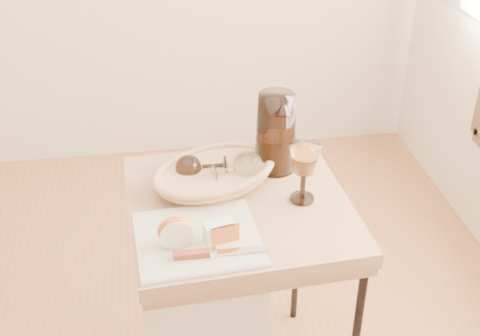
{
  "coord_description": "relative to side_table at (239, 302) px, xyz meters",
  "views": [
    {
      "loc": [
        0.42,
        -1.25,
        1.77
      ],
      "look_at": [
        0.63,
        0.15,
        0.89
      ],
      "focal_mm": 47.2,
      "sensor_mm": 36.0,
      "label": 1
    }
  ],
  "objects": [
    {
      "name": "bread_basket",
      "position": [
        -0.05,
        0.1,
        0.41
      ],
      "size": [
        0.4,
        0.35,
        0.06
      ],
      "primitive_type": null,
      "rotation": [
        0.0,
        0.0,
        0.43
      ],
      "color": "#A16D45",
      "rests_on": "side_table"
    },
    {
      "name": "apple_half",
      "position": [
        -0.19,
        -0.17,
        0.43
      ],
      "size": [
        0.09,
        0.05,
        0.08
      ],
      "primitive_type": "ellipsoid",
      "rotation": [
        0.0,
        0.0,
        0.1
      ],
      "color": "red",
      "rests_on": "tea_towel"
    },
    {
      "name": "goblet_lying_b",
      "position": [
        -0.0,
        0.08,
        0.44
      ],
      "size": [
        0.16,
        0.12,
        0.09
      ],
      "primitive_type": null,
      "rotation": [
        0.0,
        0.0,
        0.24
      ],
      "color": "white",
      "rests_on": "bread_basket"
    },
    {
      "name": "apple_wedge",
      "position": [
        -0.08,
        -0.17,
        0.42
      ],
      "size": [
        0.08,
        0.06,
        0.05
      ],
      "primitive_type": "cube",
      "rotation": [
        0.0,
        0.0,
        0.23
      ],
      "color": "silver",
      "rests_on": "tea_towel"
    },
    {
      "name": "table_knife",
      "position": [
        -0.09,
        -0.23,
        0.4
      ],
      "size": [
        0.23,
        0.02,
        0.02
      ],
      "primitive_type": null,
      "rotation": [
        0.0,
        0.0,
        -0.0
      ],
      "color": "silver",
      "rests_on": "tea_towel"
    },
    {
      "name": "side_table",
      "position": [
        0.0,
        0.0,
        0.0
      ],
      "size": [
        0.64,
        0.64,
        0.77
      ],
      "primitive_type": null,
      "rotation": [
        0.0,
        0.0,
        0.06
      ],
      "color": "brown",
      "rests_on": "floor"
    },
    {
      "name": "goblet_lying_a",
      "position": [
        -0.08,
        0.11,
        0.43
      ],
      "size": [
        0.12,
        0.08,
        0.08
      ],
      "primitive_type": null,
      "rotation": [
        0.0,
        0.0,
        3.14
      ],
      "color": "#341E16",
      "rests_on": "bread_basket"
    },
    {
      "name": "wine_goblet",
      "position": [
        0.17,
        -0.02,
        0.47
      ],
      "size": [
        0.1,
        0.1,
        0.17
      ],
      "primitive_type": null,
      "rotation": [
        0.0,
        0.0,
        0.19
      ],
      "color": "white",
      "rests_on": "side_table"
    },
    {
      "name": "pitcher",
      "position": [
        0.13,
        0.16,
        0.5
      ],
      "size": [
        0.2,
        0.27,
        0.28
      ],
      "primitive_type": null,
      "rotation": [
        0.0,
        0.0,
        -0.16
      ],
      "color": "black",
      "rests_on": "side_table"
    },
    {
      "name": "tea_towel",
      "position": [
        -0.13,
        -0.15,
        0.39
      ],
      "size": [
        0.33,
        0.3,
        0.01
      ],
      "primitive_type": "cube",
      "rotation": [
        0.0,
        0.0,
        0.07
      ],
      "color": "silver",
      "rests_on": "side_table"
    }
  ]
}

